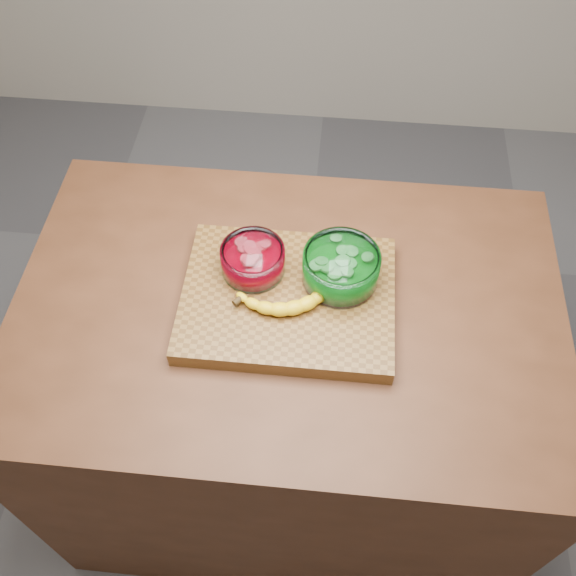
{
  "coord_description": "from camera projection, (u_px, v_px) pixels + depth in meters",
  "views": [
    {
      "loc": [
        0.08,
        -0.79,
        2.04
      ],
      "look_at": [
        0.0,
        0.0,
        0.96
      ],
      "focal_mm": 40.0,
      "sensor_mm": 36.0,
      "label": 1
    }
  ],
  "objects": [
    {
      "name": "bowl_red",
      "position": [
        253.0,
        260.0,
        1.37
      ],
      "size": [
        0.14,
        0.14,
        0.06
      ],
      "color": "white",
      "rests_on": "cutting_board"
    },
    {
      "name": "counter",
      "position": [
        288.0,
        398.0,
        1.75
      ],
      "size": [
        1.2,
        0.8,
        0.9
      ],
      "primitive_type": "cube",
      "color": "#4F2B17",
      "rests_on": "ground"
    },
    {
      "name": "cutting_board",
      "position": [
        288.0,
        299.0,
        1.37
      ],
      "size": [
        0.45,
        0.35,
        0.04
      ],
      "primitive_type": "cube",
      "color": "brown",
      "rests_on": "counter"
    },
    {
      "name": "banana",
      "position": [
        287.0,
        292.0,
        1.34
      ],
      "size": [
        0.24,
        0.15,
        0.03
      ],
      "primitive_type": null,
      "color": "yellow",
      "rests_on": "cutting_board"
    },
    {
      "name": "bowl_green",
      "position": [
        341.0,
        268.0,
        1.35
      ],
      "size": [
        0.16,
        0.16,
        0.08
      ],
      "color": "white",
      "rests_on": "cutting_board"
    },
    {
      "name": "ground",
      "position": [
        288.0,
        459.0,
        2.11
      ],
      "size": [
        3.5,
        3.5,
        0.0
      ],
      "primitive_type": "plane",
      "color": "#5A5A5F",
      "rests_on": "ground"
    }
  ]
}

